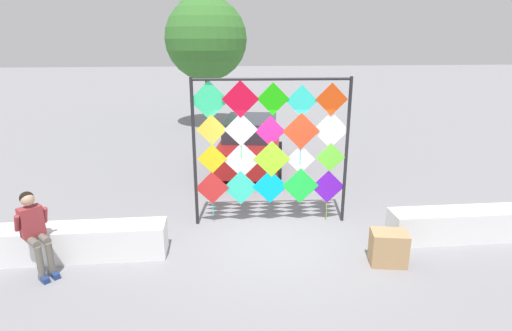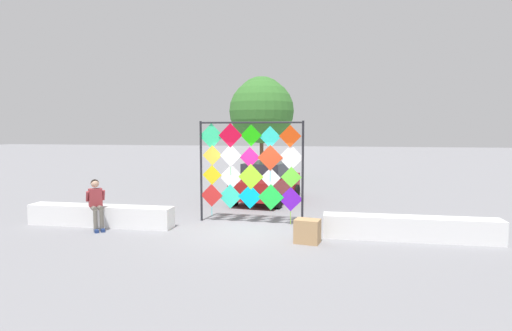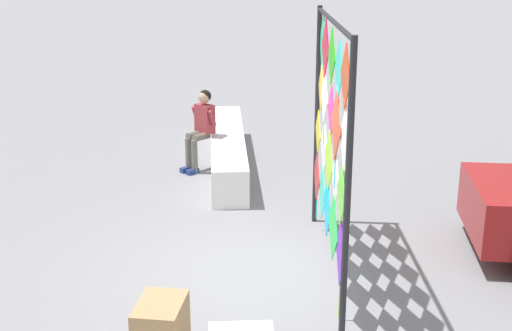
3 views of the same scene
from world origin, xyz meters
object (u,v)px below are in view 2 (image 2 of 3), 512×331
Objects in this scene: parked_car at (267,181)px; tree_palm_like at (262,108)px; seated_vendor at (96,201)px; cardboard_box_large at (307,231)px; kite_display_rack at (250,165)px.

tree_palm_like is at bearing 101.51° from parked_car.
parked_car reaches higher than seated_vendor.
seated_vendor is 2.34× the size of cardboard_box_large.
kite_display_rack is 3.09m from cardboard_box_large.
kite_display_rack reaches higher than parked_car.
cardboard_box_large is 13.90m from tree_palm_like.
tree_palm_like is (-1.50, 10.99, 2.29)m from kite_display_rack.
parked_car is (-0.09, 4.03, -1.02)m from kite_display_rack.
tree_palm_like reaches higher than cardboard_box_large.
kite_display_rack is 0.56× the size of tree_palm_like.
kite_display_rack is at bearing 133.98° from cardboard_box_large.
kite_display_rack reaches higher than cardboard_box_large.
parked_car is (4.13, 5.67, -0.06)m from seated_vendor.
tree_palm_like is (-3.37, 12.93, 3.81)m from cardboard_box_large.
cardboard_box_large is (6.09, -0.29, -0.55)m from seated_vendor.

